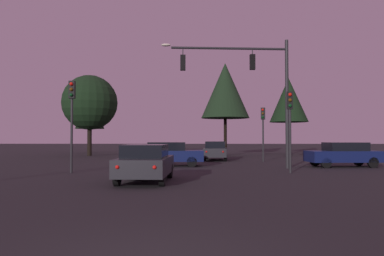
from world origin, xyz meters
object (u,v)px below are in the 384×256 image
object	(u,v)px
car_nearside_lane	(146,162)
traffic_light_corner_right	(290,115)
traffic_light_corner_left	(72,108)
car_crossing_right	(344,154)
traffic_signal_mast_arm	(252,79)
car_crossing_left	(169,154)
tree_behind_sign	(90,103)
tree_right_cluster	(225,91)
traffic_light_median	(263,123)
tree_center_horizon	(90,112)
tree_left_far	(289,100)
car_far_lane	(216,150)

from	to	relation	value
car_nearside_lane	traffic_light_corner_right	bearing A→B (deg)	28.86
traffic_light_corner_left	car_crossing_right	distance (m)	16.22
traffic_signal_mast_arm	car_crossing_left	xyz separation A→B (m)	(-5.05, 1.79, -4.48)
traffic_signal_mast_arm	tree_behind_sign	xyz separation A→B (m)	(-14.19, 14.92, 0.10)
car_crossing_right	tree_behind_sign	xyz separation A→B (m)	(-20.02, 13.62, 4.58)
car_nearside_lane	tree_right_cluster	bearing A→B (deg)	77.68
traffic_light_median	car_nearside_lane	distance (m)	14.46
traffic_light_median	tree_center_horizon	bearing A→B (deg)	137.16
traffic_light_median	tree_behind_sign	xyz separation A→B (m)	(-15.91, 8.90, 2.47)
car_nearside_lane	car_crossing_left	distance (m)	8.25
car_crossing_right	tree_left_far	world-z (taller)	tree_left_far
traffic_signal_mast_arm	car_nearside_lane	size ratio (longest dim) A/B	1.79
traffic_light_corner_left	car_crossing_right	size ratio (longest dim) A/B	1.04
traffic_light_corner_right	tree_right_cluster	xyz separation A→B (m)	(-1.95, 18.59, 3.74)
traffic_signal_mast_arm	car_nearside_lane	bearing A→B (deg)	-129.30
traffic_light_median	tree_center_horizon	world-z (taller)	tree_center_horizon
traffic_light_corner_right	tree_left_far	world-z (taller)	tree_left_far
traffic_light_corner_right	tree_behind_sign	size ratio (longest dim) A/B	0.51
tree_right_cluster	traffic_light_corner_right	bearing A→B (deg)	-84.02
car_crossing_right	tree_left_far	xyz separation A→B (m)	(1.11, 17.89, 5.24)
tree_left_far	tree_behind_sign	bearing A→B (deg)	-168.59
traffic_light_corner_left	tree_behind_sign	size ratio (longest dim) A/B	0.58
car_crossing_left	car_far_lane	size ratio (longest dim) A/B	1.03
tree_right_cluster	tree_left_far	bearing A→B (deg)	24.07
car_crossing_right	traffic_light_corner_left	bearing A→B (deg)	-164.81
traffic_light_corner_right	tree_behind_sign	xyz separation A→B (m)	(-15.73, 17.61, 2.42)
car_far_lane	tree_left_far	xyz separation A→B (m)	(8.72, 11.33, 5.24)
car_crossing_left	tree_right_cluster	bearing A→B (deg)	71.78
traffic_light_corner_right	car_far_lane	world-z (taller)	traffic_light_corner_right
traffic_signal_mast_arm	tree_center_horizon	distance (m)	28.46
tree_left_far	tree_right_cluster	bearing A→B (deg)	-155.93
traffic_signal_mast_arm	car_nearside_lane	xyz separation A→B (m)	(-5.28, -6.46, -4.48)
car_crossing_left	tree_center_horizon	size ratio (longest dim) A/B	0.62
car_crossing_left	tree_right_cluster	xyz separation A→B (m)	(4.64, 14.11, 5.90)
car_far_lane	tree_right_cluster	size ratio (longest dim) A/B	0.45
traffic_light_corner_left	tree_right_cluster	world-z (taller)	tree_right_cluster
traffic_signal_mast_arm	traffic_light_corner_left	distance (m)	10.24
traffic_light_median	car_nearside_lane	bearing A→B (deg)	-119.30
tree_center_horizon	car_far_lane	bearing A→B (deg)	-45.61
car_far_lane	tree_behind_sign	world-z (taller)	tree_behind_sign
traffic_signal_mast_arm	tree_left_far	distance (m)	20.42
traffic_light_corner_right	car_crossing_left	size ratio (longest dim) A/B	0.94
tree_left_far	car_far_lane	bearing A→B (deg)	-127.59
traffic_signal_mast_arm	car_crossing_right	world-z (taller)	traffic_signal_mast_arm
car_far_lane	tree_center_horizon	xyz separation A→B (m)	(-14.90, 15.22, 4.27)
traffic_light_median	car_crossing_right	xyz separation A→B (m)	(4.12, -4.72, -2.11)
traffic_light_corner_left	traffic_light_corner_right	world-z (taller)	traffic_light_corner_left
car_crossing_left	tree_left_far	size ratio (longest dim) A/B	0.52
car_crossing_right	car_far_lane	xyz separation A→B (m)	(-7.61, 6.56, -0.00)
traffic_signal_mast_arm	traffic_light_median	xyz separation A→B (m)	(1.72, 6.01, -2.37)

